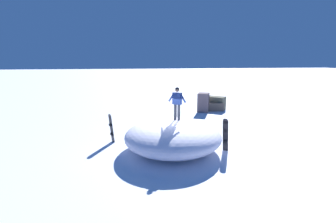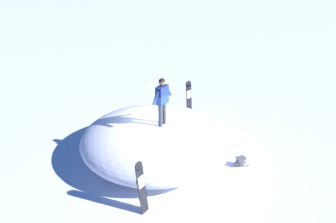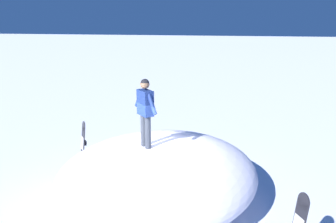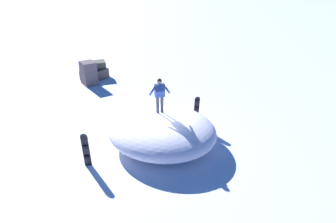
{
  "view_description": "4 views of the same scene",
  "coord_description": "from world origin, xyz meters",
  "px_view_note": "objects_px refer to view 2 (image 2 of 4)",
  "views": [
    {
      "loc": [
        -2.36,
        -11.17,
        4.29
      ],
      "look_at": [
        -0.32,
        -0.24,
        1.94
      ],
      "focal_mm": 25.86,
      "sensor_mm": 36.0,
      "label": 1
    },
    {
      "loc": [
        8.83,
        -0.91,
        6.54
      ],
      "look_at": [
        0.36,
        0.17,
        2.02
      ],
      "focal_mm": 33.35,
      "sensor_mm": 36.0,
      "label": 2
    },
    {
      "loc": [
        -2.27,
        6.59,
        4.21
      ],
      "look_at": [
        -0.23,
        -0.44,
        2.22
      ],
      "focal_mm": 34.32,
      "sensor_mm": 36.0,
      "label": 3
    },
    {
      "loc": [
        -10.25,
        -6.33,
        7.26
      ],
      "look_at": [
        -0.51,
        -0.79,
        1.97
      ],
      "focal_mm": 32.21,
      "sensor_mm": 36.0,
      "label": 4
    }
  ],
  "objects_px": {
    "snowboarder_standing": "(162,98)",
    "snowboard_secondary_upright": "(189,98)",
    "snowboard_primary_upright": "(141,187)",
    "backpack_near": "(240,162)"
  },
  "relations": [
    {
      "from": "snowboard_primary_upright",
      "to": "backpack_near",
      "type": "relative_size",
      "value": 2.98
    },
    {
      "from": "backpack_near",
      "to": "snowboard_secondary_upright",
      "type": "bearing_deg",
      "value": -164.85
    },
    {
      "from": "snowboarder_standing",
      "to": "snowboard_primary_upright",
      "type": "height_order",
      "value": "snowboarder_standing"
    },
    {
      "from": "snowboarder_standing",
      "to": "snowboard_secondary_upright",
      "type": "distance_m",
      "value": 3.9
    },
    {
      "from": "snowboarder_standing",
      "to": "snowboard_secondary_upright",
      "type": "xyz_separation_m",
      "value": [
        -3.23,
        1.49,
        -1.59
      ]
    },
    {
      "from": "snowboarder_standing",
      "to": "snowboard_secondary_upright",
      "type": "relative_size",
      "value": 1.02
    },
    {
      "from": "snowboarder_standing",
      "to": "snowboard_secondary_upright",
      "type": "height_order",
      "value": "snowboarder_standing"
    },
    {
      "from": "snowboard_primary_upright",
      "to": "backpack_near",
      "type": "height_order",
      "value": "snowboard_primary_upright"
    },
    {
      "from": "snowboarder_standing",
      "to": "snowboard_primary_upright",
      "type": "relative_size",
      "value": 0.97
    },
    {
      "from": "snowboard_secondary_upright",
      "to": "snowboard_primary_upright",
      "type": "bearing_deg",
      "value": -23.12
    }
  ]
}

